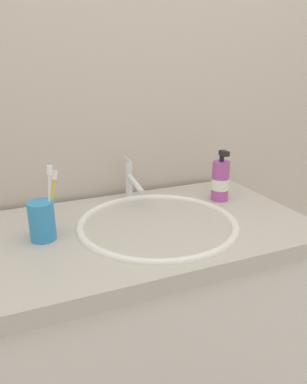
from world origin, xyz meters
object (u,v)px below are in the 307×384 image
(toothbrush_cup, at_px, (42,221))
(soap_dispenser, at_px, (220,181))
(toothbrush_white, at_px, (49,197))
(toothbrush_yellow, at_px, (52,199))
(faucet, at_px, (131,181))

(toothbrush_cup, relative_size, soap_dispenser, 0.60)
(toothbrush_white, height_order, toothbrush_yellow, toothbrush_white)
(toothbrush_cup, relative_size, toothbrush_yellow, 0.60)
(toothbrush_cup, height_order, toothbrush_yellow, toothbrush_yellow)
(faucet, bearing_deg, toothbrush_white, -146.90)
(faucet, relative_size, toothbrush_cup, 1.60)
(soap_dispenser, bearing_deg, faucet, 156.86)
(toothbrush_cup, xyz_separation_m, toothbrush_yellow, (0.03, 0.01, 0.05))
(soap_dispenser, bearing_deg, toothbrush_white, -172.74)
(faucet, distance_m, soap_dispenser, 0.30)
(toothbrush_white, bearing_deg, toothbrush_yellow, 60.83)
(faucet, relative_size, soap_dispenser, 0.97)
(faucet, xyz_separation_m, toothbrush_yellow, (-0.29, -0.18, 0.04))
(faucet, relative_size, toothbrush_yellow, 0.96)
(toothbrush_white, xyz_separation_m, soap_dispenser, (0.57, 0.07, -0.05))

